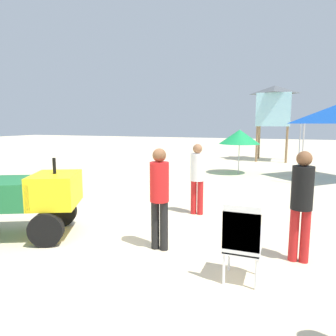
{
  "coord_description": "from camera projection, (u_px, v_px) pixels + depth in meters",
  "views": [
    {
      "loc": [
        2.85,
        -4.12,
        2.14
      ],
      "look_at": [
        0.25,
        2.71,
        1.07
      ],
      "focal_mm": 32.84,
      "sensor_mm": 36.0,
      "label": 1
    }
  ],
  "objects": [
    {
      "name": "ground",
      "position": [
        96.0,
        253.0,
        5.12
      ],
      "size": [
        80.0,
        80.0,
        0.0
      ],
      "primitive_type": "plane",
      "color": "beige"
    },
    {
      "name": "beach_umbrella_left",
      "position": [
        240.0,
        137.0,
        12.91
      ],
      "size": [
        1.72,
        1.72,
        1.87
      ],
      "color": "beige",
      "rests_on": "ground"
    },
    {
      "name": "lifeguard_tower",
      "position": [
        274.0,
        106.0,
        17.26
      ],
      "size": [
        1.98,
        1.98,
        4.22
      ],
      "color": "olive",
      "rests_on": "ground"
    },
    {
      "name": "surfboard_pile",
      "position": [
        43.0,
        187.0,
        9.24
      ],
      "size": [
        2.69,
        0.85,
        0.48
      ],
      "color": "yellow",
      "rests_on": "ground"
    },
    {
      "name": "utility_cart",
      "position": [
        12.0,
        196.0,
        5.76
      ],
      "size": [
        2.81,
        2.2,
        1.5
      ],
      "color": "#1E6B38",
      "rests_on": "ground"
    },
    {
      "name": "stacked_plastic_chairs",
      "position": [
        242.0,
        237.0,
        4.07
      ],
      "size": [
        0.48,
        0.48,
        1.11
      ],
      "color": "white",
      "rests_on": "ground"
    },
    {
      "name": "lifeguard_near_right",
      "position": [
        302.0,
        199.0,
        4.67
      ],
      "size": [
        0.32,
        0.32,
        1.73
      ],
      "color": "red",
      "rests_on": "ground"
    },
    {
      "name": "lifeguard_far_right",
      "position": [
        159.0,
        192.0,
        5.13
      ],
      "size": [
        0.32,
        0.32,
        1.73
      ],
      "color": "black",
      "rests_on": "ground"
    },
    {
      "name": "lifeguard_near_center",
      "position": [
        197.0,
        174.0,
        7.17
      ],
      "size": [
        0.32,
        0.32,
        1.67
      ],
      "color": "red",
      "rests_on": "ground"
    }
  ]
}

